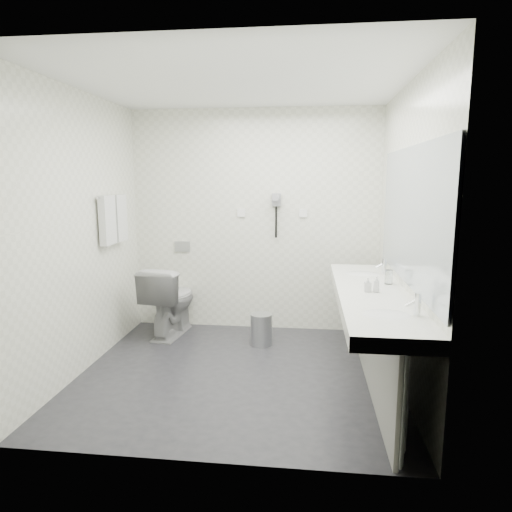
# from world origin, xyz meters

# --- Properties ---
(floor) EXTENTS (2.80, 2.80, 0.00)m
(floor) POSITION_xyz_m (0.00, 0.00, 0.00)
(floor) COLOR #28272C
(floor) RESTS_ON ground
(ceiling) EXTENTS (2.80, 2.80, 0.00)m
(ceiling) POSITION_xyz_m (0.00, 0.00, 2.50)
(ceiling) COLOR white
(ceiling) RESTS_ON wall_back
(wall_back) EXTENTS (2.80, 0.00, 2.80)m
(wall_back) POSITION_xyz_m (0.00, 1.30, 1.25)
(wall_back) COLOR white
(wall_back) RESTS_ON floor
(wall_front) EXTENTS (2.80, 0.00, 2.80)m
(wall_front) POSITION_xyz_m (0.00, -1.30, 1.25)
(wall_front) COLOR white
(wall_front) RESTS_ON floor
(wall_left) EXTENTS (0.00, 2.60, 2.60)m
(wall_left) POSITION_xyz_m (-1.40, 0.00, 1.25)
(wall_left) COLOR white
(wall_left) RESTS_ON floor
(wall_right) EXTENTS (0.00, 2.60, 2.60)m
(wall_right) POSITION_xyz_m (1.40, 0.00, 1.25)
(wall_right) COLOR white
(wall_right) RESTS_ON floor
(vanity_counter) EXTENTS (0.55, 2.20, 0.10)m
(vanity_counter) POSITION_xyz_m (1.12, -0.20, 0.80)
(vanity_counter) COLOR white
(vanity_counter) RESTS_ON floor
(vanity_panel) EXTENTS (0.03, 2.15, 0.75)m
(vanity_panel) POSITION_xyz_m (1.15, -0.20, 0.38)
(vanity_panel) COLOR gray
(vanity_panel) RESTS_ON floor
(vanity_post_near) EXTENTS (0.06, 0.06, 0.75)m
(vanity_post_near) POSITION_xyz_m (1.18, -1.24, 0.38)
(vanity_post_near) COLOR silver
(vanity_post_near) RESTS_ON floor
(vanity_post_far) EXTENTS (0.06, 0.06, 0.75)m
(vanity_post_far) POSITION_xyz_m (1.18, 0.84, 0.38)
(vanity_post_far) COLOR silver
(vanity_post_far) RESTS_ON floor
(mirror) EXTENTS (0.02, 2.20, 1.05)m
(mirror) POSITION_xyz_m (1.39, -0.20, 1.45)
(mirror) COLOR #B2BCC6
(mirror) RESTS_ON wall_right
(basin_near) EXTENTS (0.40, 0.31, 0.05)m
(basin_near) POSITION_xyz_m (1.12, -0.85, 0.83)
(basin_near) COLOR white
(basin_near) RESTS_ON vanity_counter
(basin_far) EXTENTS (0.40, 0.31, 0.05)m
(basin_far) POSITION_xyz_m (1.12, 0.45, 0.83)
(basin_far) COLOR white
(basin_far) RESTS_ON vanity_counter
(faucet_near) EXTENTS (0.04, 0.04, 0.15)m
(faucet_near) POSITION_xyz_m (1.32, -0.85, 0.92)
(faucet_near) COLOR silver
(faucet_near) RESTS_ON vanity_counter
(faucet_far) EXTENTS (0.04, 0.04, 0.15)m
(faucet_far) POSITION_xyz_m (1.32, 0.45, 0.92)
(faucet_far) COLOR silver
(faucet_far) RESTS_ON vanity_counter
(soap_bottle_a) EXTENTS (0.05, 0.05, 0.12)m
(soap_bottle_a) POSITION_xyz_m (1.08, -0.25, 0.91)
(soap_bottle_a) COLOR silver
(soap_bottle_a) RESTS_ON vanity_counter
(soap_bottle_c) EXTENTS (0.06, 0.06, 0.13)m
(soap_bottle_c) POSITION_xyz_m (1.15, -0.26, 0.91)
(soap_bottle_c) COLOR silver
(soap_bottle_c) RESTS_ON vanity_counter
(glass_left) EXTENTS (0.07, 0.07, 0.12)m
(glass_left) POSITION_xyz_m (1.29, 0.04, 0.91)
(glass_left) COLOR silver
(glass_left) RESTS_ON vanity_counter
(toilet) EXTENTS (0.54, 0.83, 0.79)m
(toilet) POSITION_xyz_m (-0.91, 0.94, 0.39)
(toilet) COLOR white
(toilet) RESTS_ON floor
(flush_plate) EXTENTS (0.18, 0.02, 0.12)m
(flush_plate) POSITION_xyz_m (-0.85, 1.29, 0.95)
(flush_plate) COLOR #B2B5BA
(flush_plate) RESTS_ON wall_back
(pedal_bin) EXTENTS (0.25, 0.25, 0.32)m
(pedal_bin) POSITION_xyz_m (0.14, 0.73, 0.16)
(pedal_bin) COLOR #B2B5BA
(pedal_bin) RESTS_ON floor
(bin_lid) EXTENTS (0.23, 0.23, 0.02)m
(bin_lid) POSITION_xyz_m (0.14, 0.73, 0.33)
(bin_lid) COLOR #B2B5BA
(bin_lid) RESTS_ON pedal_bin
(towel_rail) EXTENTS (0.02, 0.62, 0.02)m
(towel_rail) POSITION_xyz_m (-1.35, 0.55, 1.55)
(towel_rail) COLOR silver
(towel_rail) RESTS_ON wall_left
(towel_near) EXTENTS (0.07, 0.24, 0.48)m
(towel_near) POSITION_xyz_m (-1.34, 0.41, 1.33)
(towel_near) COLOR silver
(towel_near) RESTS_ON towel_rail
(towel_far) EXTENTS (0.07, 0.24, 0.48)m
(towel_far) POSITION_xyz_m (-1.34, 0.69, 1.33)
(towel_far) COLOR silver
(towel_far) RESTS_ON towel_rail
(dryer_cradle) EXTENTS (0.10, 0.04, 0.14)m
(dryer_cradle) POSITION_xyz_m (0.25, 1.27, 1.50)
(dryer_cradle) COLOR #96979C
(dryer_cradle) RESTS_ON wall_back
(dryer_barrel) EXTENTS (0.08, 0.14, 0.08)m
(dryer_barrel) POSITION_xyz_m (0.25, 1.20, 1.53)
(dryer_barrel) COLOR #96979C
(dryer_barrel) RESTS_ON dryer_cradle
(dryer_cord) EXTENTS (0.02, 0.02, 0.35)m
(dryer_cord) POSITION_xyz_m (0.25, 1.26, 1.25)
(dryer_cord) COLOR black
(dryer_cord) RESTS_ON dryer_cradle
(switch_plate_a) EXTENTS (0.09, 0.02, 0.09)m
(switch_plate_a) POSITION_xyz_m (-0.15, 1.29, 1.35)
(switch_plate_a) COLOR white
(switch_plate_a) RESTS_ON wall_back
(switch_plate_b) EXTENTS (0.09, 0.02, 0.09)m
(switch_plate_b) POSITION_xyz_m (0.55, 1.29, 1.35)
(switch_plate_b) COLOR white
(switch_plate_b) RESTS_ON wall_back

